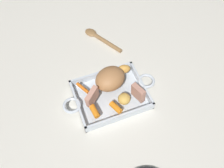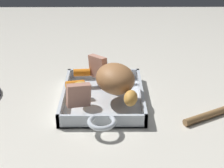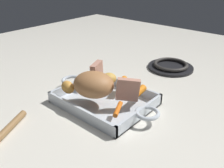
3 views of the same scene
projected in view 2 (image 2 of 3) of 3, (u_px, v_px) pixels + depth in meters
ground_plane at (103, 101)px, 1.03m from camera, size 2.31×2.31×0.00m
roasting_dish at (103, 97)px, 1.02m from camera, size 0.41×0.24×0.04m
pork_roast at (115, 78)px, 0.98m from camera, size 0.16×0.15×0.08m
roast_slice_thick at (79, 95)px, 0.91m from camera, size 0.04×0.07×0.07m
roast_slice_outer at (98, 67)px, 1.07m from camera, size 0.07×0.06×0.08m
baby_carrot_long at (82, 73)px, 1.09m from camera, size 0.03×0.06×0.02m
baby_carrot_short at (121, 72)px, 1.10m from camera, size 0.04×0.07×0.02m
baby_carrot_center_left at (75, 84)px, 1.02m from camera, size 0.04×0.06×0.03m
potato_halved at (131, 98)px, 0.92m from camera, size 0.06×0.05×0.04m
potato_near_roast at (81, 89)px, 0.97m from camera, size 0.07×0.07×0.04m
serving_spoon at (224, 110)px, 0.96m from camera, size 0.14×0.23×0.02m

